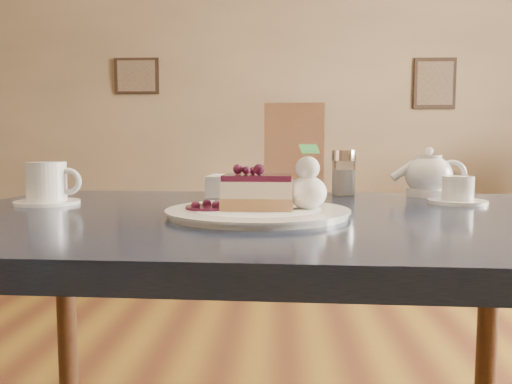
{
  "coord_description": "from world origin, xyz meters",
  "views": [
    {
      "loc": [
        0.1,
        -0.65,
        0.92
      ],
      "look_at": [
        0.06,
        0.18,
        0.84
      ],
      "focal_mm": 35.0,
      "sensor_mm": 36.0,
      "label": 1
    }
  ],
  "objects_px": {
    "cheesecake_slice": "(258,192)",
    "coffee_set": "(48,185)",
    "main_table": "(260,254)",
    "tea_set": "(433,179)",
    "dessert_plate": "(258,213)"
  },
  "relations": [
    {
      "from": "coffee_set",
      "to": "main_table",
      "type": "bearing_deg",
      "value": -12.98
    },
    {
      "from": "cheesecake_slice",
      "to": "main_table",
      "type": "bearing_deg",
      "value": 90.0
    },
    {
      "from": "main_table",
      "to": "dessert_plate",
      "type": "distance_m",
      "value": 0.1
    },
    {
      "from": "tea_set",
      "to": "main_table",
      "type": "bearing_deg",
      "value": -145.19
    },
    {
      "from": "dessert_plate",
      "to": "coffee_set",
      "type": "xyz_separation_m",
      "value": [
        -0.46,
        0.16,
        0.04
      ]
    },
    {
      "from": "main_table",
      "to": "coffee_set",
      "type": "height_order",
      "value": "coffee_set"
    },
    {
      "from": "dessert_plate",
      "to": "tea_set",
      "type": "distance_m",
      "value": 0.54
    },
    {
      "from": "tea_set",
      "to": "cheesecake_slice",
      "type": "bearing_deg",
      "value": -140.71
    },
    {
      "from": "main_table",
      "to": "coffee_set",
      "type": "bearing_deg",
      "value": 169.15
    },
    {
      "from": "dessert_plate",
      "to": "tea_set",
      "type": "xyz_separation_m",
      "value": [
        0.42,
        0.34,
        0.04
      ]
    },
    {
      "from": "cheesecake_slice",
      "to": "tea_set",
      "type": "xyz_separation_m",
      "value": [
        0.42,
        0.34,
        0.0
      ]
    },
    {
      "from": "cheesecake_slice",
      "to": "coffee_set",
      "type": "height_order",
      "value": "coffee_set"
    },
    {
      "from": "cheesecake_slice",
      "to": "coffee_set",
      "type": "xyz_separation_m",
      "value": [
        -0.46,
        0.16,
        -0.0
      ]
    },
    {
      "from": "main_table",
      "to": "dessert_plate",
      "type": "bearing_deg",
      "value": -90.0
    },
    {
      "from": "dessert_plate",
      "to": "coffee_set",
      "type": "height_order",
      "value": "coffee_set"
    }
  ]
}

